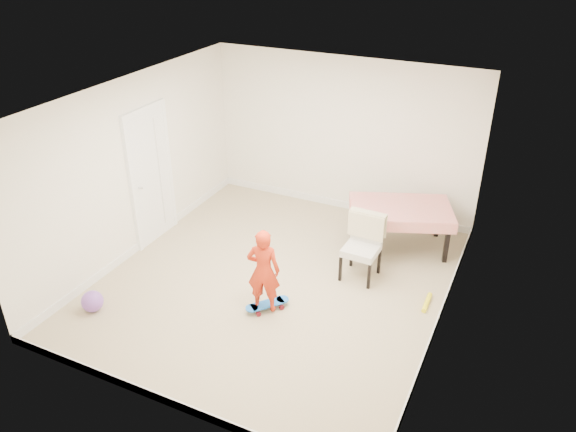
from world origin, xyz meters
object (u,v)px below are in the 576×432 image
at_px(skateboard, 267,306).
at_px(balloon, 92,301).
at_px(dining_chair, 361,248).
at_px(child, 264,273).
at_px(dining_table, 399,227).

xyz_separation_m(skateboard, balloon, (-2.01, -0.98, 0.10)).
height_order(dining_chair, skateboard, dining_chair).
distance_m(dining_chair, balloon, 3.60).
xyz_separation_m(child, balloon, (-1.98, -0.95, -0.43)).
bearing_deg(dining_chair, child, -122.58).
bearing_deg(dining_chair, dining_table, 77.60).
xyz_separation_m(dining_table, skateboard, (-1.09, -2.23, -0.30)).
bearing_deg(child, dining_table, -131.53).
height_order(skateboard, child, child).
bearing_deg(balloon, dining_table, 46.00).
relative_size(dining_table, skateboard, 2.49).
height_order(child, balloon, child).
distance_m(dining_table, dining_chair, 1.06).
bearing_deg(skateboard, balloon, 155.22).
bearing_deg(balloon, child, 25.49).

